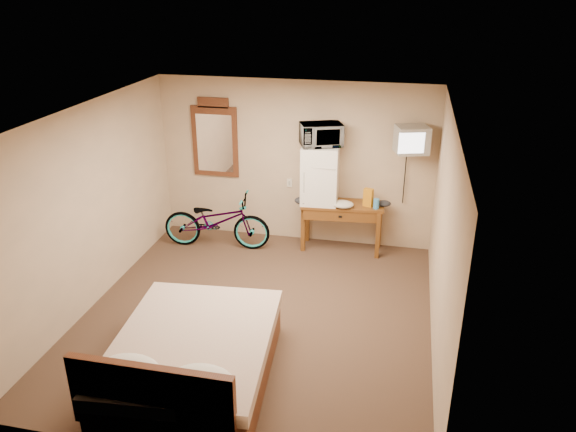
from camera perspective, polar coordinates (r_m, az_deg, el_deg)
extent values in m
plane|color=#452C22|center=(7.06, -3.15, -9.96)|extent=(4.60, 4.60, 0.00)
plane|color=silver|center=(6.07, -3.67, 10.22)|extent=(4.60, 4.60, 0.00)
cube|color=tan|center=(8.56, 0.70, 5.45)|extent=(4.20, 0.04, 2.50)
cube|color=tan|center=(4.57, -11.22, -12.08)|extent=(4.20, 0.04, 2.50)
cube|color=tan|center=(7.28, -19.54, 0.81)|extent=(0.04, 4.60, 2.50)
cube|color=tan|center=(6.27, 15.44, -2.26)|extent=(0.04, 4.60, 2.50)
cube|color=silver|center=(8.67, 0.16, 3.38)|extent=(0.08, 0.01, 0.13)
cube|color=brown|center=(8.38, 5.55, 1.16)|extent=(1.25, 0.57, 0.04)
cube|color=brown|center=(8.44, 1.54, -1.36)|extent=(0.06, 0.06, 0.71)
cube|color=brown|center=(8.32, 9.11, -2.02)|extent=(0.06, 0.06, 0.71)
cube|color=brown|center=(8.77, 1.99, -0.38)|extent=(0.06, 0.06, 0.71)
cube|color=brown|center=(8.66, 9.27, -1.00)|extent=(0.06, 0.06, 0.71)
cube|color=brown|center=(8.23, 5.35, -0.01)|extent=(1.09, 0.13, 0.16)
cube|color=black|center=(8.21, 5.34, -0.06)|extent=(0.05, 0.02, 0.03)
cube|color=white|center=(8.26, 3.28, 4.27)|extent=(0.56, 0.54, 0.87)
cube|color=#9F9F9A|center=(7.97, 3.01, 4.86)|extent=(0.53, 0.01, 0.00)
cylinder|color=#9F9F9A|center=(8.07, 1.64, 3.44)|extent=(0.02, 0.02, 0.31)
imported|color=white|center=(8.09, 3.37, 8.25)|extent=(0.69, 0.58, 0.32)
cube|color=orange|center=(8.27, 8.16, 1.88)|extent=(0.15, 0.12, 0.27)
cylinder|color=#3E91D3|center=(8.22, 8.96, 1.24)|extent=(0.08, 0.08, 0.15)
ellipsoid|color=beige|center=(8.21, 5.56, 1.20)|extent=(0.32, 0.25, 0.10)
ellipsoid|color=black|center=(8.28, 1.68, 1.55)|extent=(0.30, 0.22, 0.11)
ellipsoid|color=black|center=(8.34, 9.78, 1.27)|extent=(0.19, 0.16, 0.09)
cube|color=black|center=(8.26, 12.43, 7.48)|extent=(0.14, 0.02, 0.14)
cylinder|color=black|center=(8.22, 12.43, 7.39)|extent=(0.05, 0.30, 0.05)
cube|color=#9F9F9A|center=(7.98, 12.46, 7.60)|extent=(0.52, 0.47, 0.38)
cube|color=white|center=(7.81, 12.44, 7.25)|extent=(0.34, 0.12, 0.29)
cube|color=black|center=(8.16, 12.48, 7.93)|extent=(0.26, 0.09, 0.23)
cube|color=#5D311A|center=(8.79, -7.42, 7.50)|extent=(0.72, 0.04, 1.10)
cube|color=#5D311A|center=(8.64, -7.63, 11.35)|extent=(0.48, 0.04, 0.15)
cube|color=white|center=(8.77, -7.46, 7.33)|extent=(0.57, 0.01, 0.90)
imported|color=black|center=(8.60, -7.26, -0.50)|extent=(1.68, 0.71, 0.86)
cube|color=#5D311A|center=(6.03, -9.45, -14.53)|extent=(1.66, 2.11, 0.40)
cube|color=#C3B597|center=(5.88, -9.61, -12.59)|extent=(1.70, 2.15, 0.14)
cube|color=#5D311A|center=(5.14, -13.72, -17.67)|extent=(1.49, 0.08, 0.70)
ellipsoid|color=silver|center=(5.47, -15.76, -14.66)|extent=(0.57, 0.35, 0.20)
ellipsoid|color=silver|center=(5.22, -8.67, -16.05)|extent=(0.57, 0.35, 0.20)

